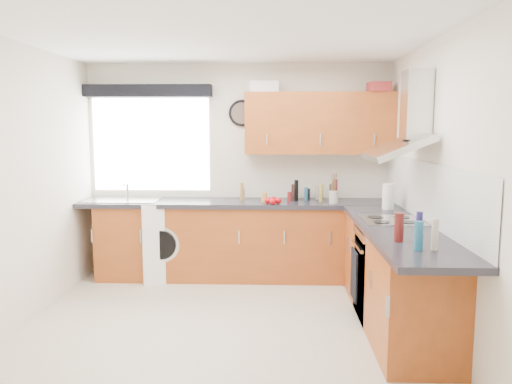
{
  "coord_description": "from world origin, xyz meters",
  "views": [
    {
      "loc": [
        0.43,
        -4.19,
        1.76
      ],
      "look_at": [
        0.25,
        0.85,
        1.1
      ],
      "focal_mm": 35.0,
      "sensor_mm": 36.0,
      "label": 1
    }
  ],
  "objects_px": {
    "oven": "(390,273)",
    "washing_machine": "(167,239)",
    "extractor_hood": "(406,126)",
    "upper_cabinets": "(319,123)"
  },
  "relations": [
    {
      "from": "oven",
      "to": "washing_machine",
      "type": "height_order",
      "value": "washing_machine"
    },
    {
      "from": "oven",
      "to": "extractor_hood",
      "type": "distance_m",
      "value": 1.35
    },
    {
      "from": "oven",
      "to": "upper_cabinets",
      "type": "height_order",
      "value": "upper_cabinets"
    },
    {
      "from": "oven",
      "to": "upper_cabinets",
      "type": "xyz_separation_m",
      "value": [
        -0.55,
        1.32,
        1.38
      ]
    },
    {
      "from": "oven",
      "to": "washing_machine",
      "type": "relative_size",
      "value": 0.94
    },
    {
      "from": "extractor_hood",
      "to": "upper_cabinets",
      "type": "bearing_deg",
      "value": 116.13
    },
    {
      "from": "oven",
      "to": "extractor_hood",
      "type": "relative_size",
      "value": 1.09
    },
    {
      "from": "upper_cabinets",
      "to": "oven",
      "type": "bearing_deg",
      "value": -67.46
    },
    {
      "from": "extractor_hood",
      "to": "upper_cabinets",
      "type": "relative_size",
      "value": 0.46
    },
    {
      "from": "upper_cabinets",
      "to": "washing_machine",
      "type": "height_order",
      "value": "upper_cabinets"
    }
  ]
}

